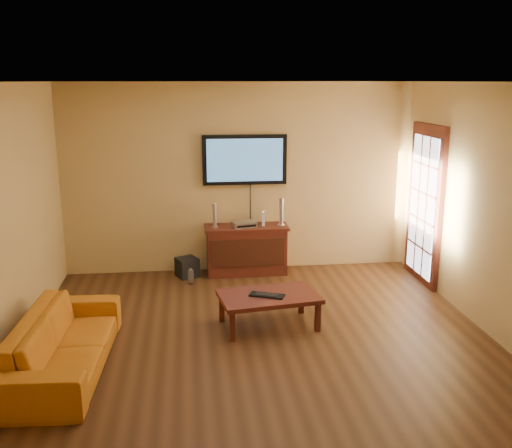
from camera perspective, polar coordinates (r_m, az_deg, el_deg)
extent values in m
plane|color=#39210F|center=(6.22, 0.55, -11.72)|extent=(5.00, 5.00, 0.00)
plane|color=tan|center=(8.19, -1.69, 4.58)|extent=(5.00, 0.00, 5.00)
plane|color=tan|center=(5.98, -23.91, -0.25)|extent=(0.00, 5.00, 5.00)
plane|color=tan|center=(6.56, 22.80, 1.05)|extent=(0.00, 5.00, 5.00)
plane|color=white|center=(5.59, 0.62, 14.03)|extent=(5.00, 5.00, 0.00)
cube|color=#40160E|center=(8.09, 16.52, 1.71)|extent=(0.06, 1.02, 2.22)
cube|color=white|center=(8.07, 16.28, 1.70)|extent=(0.01, 0.79, 1.89)
cube|color=#40160E|center=(8.21, -0.97, -2.71)|extent=(1.12, 0.42, 0.66)
cube|color=black|center=(7.99, -0.81, -2.92)|extent=(1.03, 0.02, 0.40)
cube|color=#40160E|center=(8.11, -0.98, -0.33)|extent=(1.19, 0.45, 0.04)
cube|color=black|center=(8.11, -1.14, 6.44)|extent=(1.20, 0.07, 0.71)
cube|color=teal|center=(8.07, -1.11, 6.40)|extent=(1.08, 0.01, 0.60)
cube|color=#40160E|center=(6.45, 1.30, -7.26)|extent=(1.18, 0.81, 0.05)
cube|color=#40160E|center=(6.17, -2.39, -10.23)|extent=(0.06, 0.06, 0.33)
cube|color=#40160E|center=(6.44, 6.19, -9.23)|extent=(0.06, 0.06, 0.33)
cube|color=#40160E|center=(6.65, -3.45, -8.38)|extent=(0.06, 0.06, 0.33)
cube|color=#40160E|center=(6.90, 4.56, -7.54)|extent=(0.06, 0.06, 0.33)
imported|color=#C26C15|center=(5.82, -18.68, -10.31)|extent=(0.66, 1.95, 0.75)
cylinder|color=silver|center=(8.05, -4.13, -0.28)|extent=(0.09, 0.09, 0.01)
cylinder|color=silver|center=(8.01, -4.16, 0.91)|extent=(0.05, 0.05, 0.33)
cylinder|color=silver|center=(8.16, 2.54, -0.06)|extent=(0.11, 0.11, 0.02)
cylinder|color=silver|center=(8.11, 2.55, 1.28)|extent=(0.06, 0.06, 0.38)
cube|color=silver|center=(8.05, -1.20, -0.03)|extent=(0.36, 0.29, 0.07)
cube|color=white|center=(8.14, 0.76, 0.56)|extent=(0.06, 0.15, 0.19)
cube|color=black|center=(8.17, -6.90, -4.32)|extent=(0.36, 0.36, 0.27)
cylinder|color=white|center=(7.89, -6.54, -5.28)|extent=(0.08, 0.08, 0.20)
sphere|color=white|center=(7.86, -6.56, -4.55)|extent=(0.04, 0.04, 0.04)
cube|color=black|center=(6.39, 1.10, -7.13)|extent=(0.41, 0.28, 0.02)
cube|color=black|center=(6.39, 1.10, -7.04)|extent=(0.27, 0.19, 0.01)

